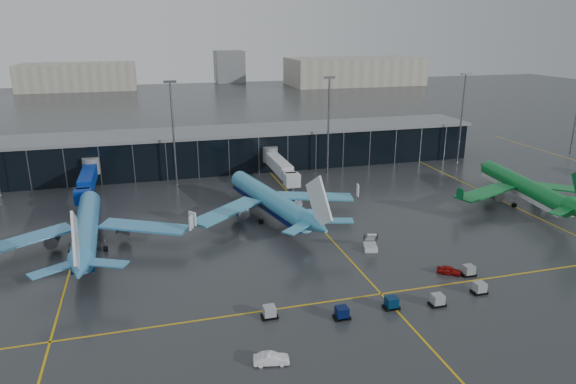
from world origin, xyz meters
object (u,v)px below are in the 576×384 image
object	(u,v)px
baggage_carts	(401,297)
mobile_airstair	(370,245)
service_van_white	(271,359)
airliner_aer_lingus	(525,176)
service_van_red	(449,270)
airliner_klm_near	(269,188)
airliner_arkefly	(85,215)

from	to	relation	value
baggage_carts	mobile_airstair	xyz separation A→B (m)	(3.41, 18.12, 0.01)
baggage_carts	service_van_white	world-z (taller)	baggage_carts
airliner_aer_lingus	service_van_red	xyz separation A→B (m)	(-34.52, -25.93, -5.73)
service_van_white	baggage_carts	bearing A→B (deg)	-57.58
baggage_carts	service_van_white	distance (m)	22.91
airliner_aer_lingus	baggage_carts	world-z (taller)	airliner_aer_lingus
baggage_carts	service_van_white	xyz separation A→B (m)	(-21.19, -8.71, -0.07)
airliner_klm_near	airliner_aer_lingus	distance (m)	56.37
airliner_arkefly	service_van_red	distance (m)	61.88
airliner_klm_near	baggage_carts	bearing A→B (deg)	-87.55
airliner_arkefly	baggage_carts	distance (m)	54.95
service_van_white	mobile_airstair	bearing A→B (deg)	-32.44
airliner_klm_near	airliner_arkefly	bearing A→B (deg)	178.10
airliner_klm_near	service_van_red	xyz separation A→B (m)	(21.51, -32.12, -5.92)
baggage_carts	service_van_red	distance (m)	12.97
airliner_aer_lingus	mobile_airstair	distance (m)	45.14
airliner_arkefly	baggage_carts	bearing A→B (deg)	-37.92
airliner_klm_near	airliner_aer_lingus	xyz separation A→B (m)	(56.03, -6.19, -0.19)
airliner_arkefly	airliner_klm_near	xyz separation A→B (m)	(34.43, 6.30, 0.16)
airliner_arkefly	mobile_airstair	world-z (taller)	airliner_arkefly
airliner_klm_near	service_van_white	xyz separation A→B (m)	(-11.18, -46.83, -5.87)
service_van_red	service_van_white	xyz separation A→B (m)	(-32.69, -14.71, 0.05)
airliner_arkefly	airliner_aer_lingus	world-z (taller)	airliner_arkefly
airliner_aer_lingus	service_van_red	size ratio (longest dim) A/B	11.06
airliner_arkefly	mobile_airstair	xyz separation A→B (m)	(47.85, -13.71, -5.63)
airliner_arkefly	service_van_white	distance (m)	47.08
airliner_klm_near	baggage_carts	size ratio (longest dim) A/B	1.21
airliner_arkefly	airliner_aer_lingus	distance (m)	90.46
airliner_aer_lingus	service_van_white	size ratio (longest dim) A/B	9.98
airliner_aer_lingus	baggage_carts	bearing A→B (deg)	-137.60
baggage_carts	mobile_airstair	size ratio (longest dim) A/B	9.58
airliner_klm_near	mobile_airstair	xyz separation A→B (m)	(13.42, -20.00, -5.79)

